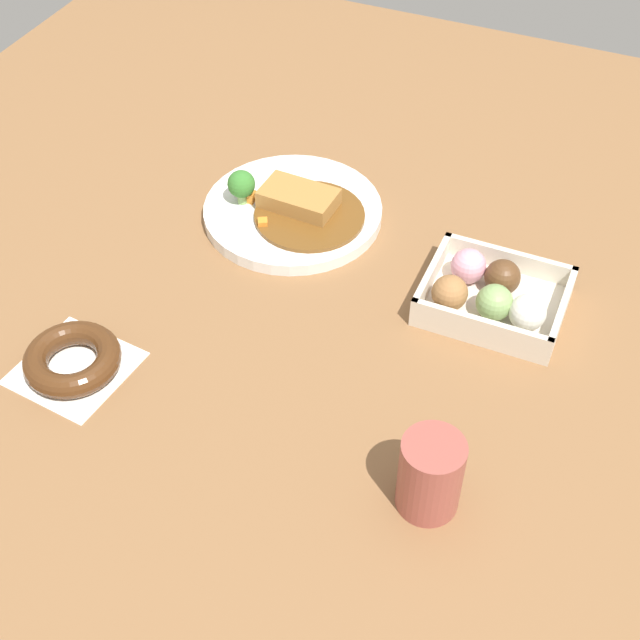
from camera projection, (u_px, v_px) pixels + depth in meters
name	position (u px, v px, depth m)	size (l,w,h in m)	color
ground_plane	(332.00, 305.00, 1.13)	(1.60, 1.60, 0.00)	brown
curry_plate	(292.00, 209.00, 1.24)	(0.25, 0.25, 0.07)	white
donut_box	(491.00, 295.00, 1.10)	(0.18, 0.14, 0.06)	beige
chocolate_ring_donut	(73.00, 360.00, 1.04)	(0.14, 0.14, 0.03)	white
coffee_mug	(430.00, 475.00, 0.89)	(0.07, 0.07, 0.09)	#9E4C42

